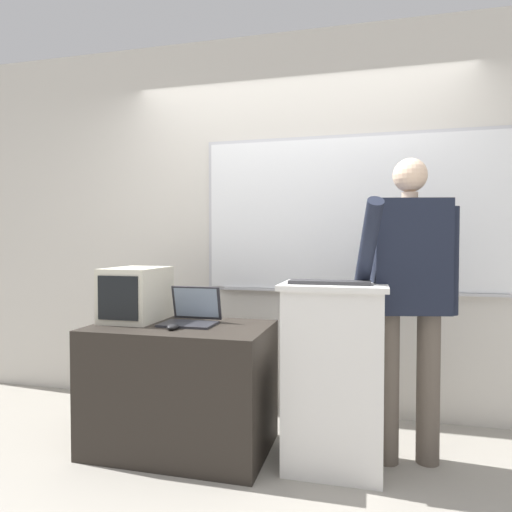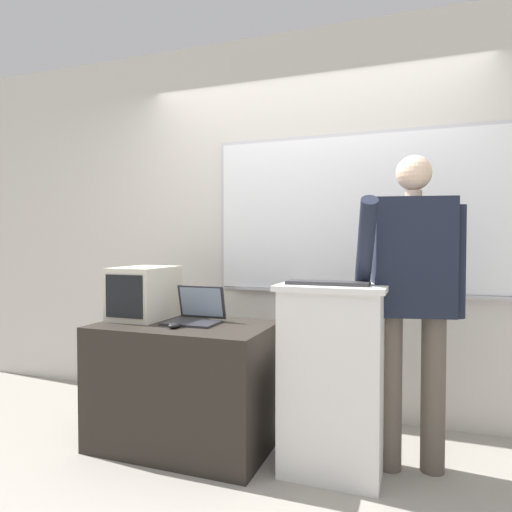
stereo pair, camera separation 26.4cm
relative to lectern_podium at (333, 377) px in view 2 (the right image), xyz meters
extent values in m
plane|color=gray|center=(-0.35, -0.46, -0.52)|extent=(30.00, 30.00, 0.00)
cube|color=beige|center=(-0.35, 0.86, 0.89)|extent=(6.40, 0.12, 2.83)
cube|color=#B7B7BC|center=(0.10, 0.80, 0.95)|extent=(2.26, 0.02, 1.14)
cube|color=white|center=(0.10, 0.79, 0.95)|extent=(2.21, 0.02, 1.09)
cube|color=#B7B7BC|center=(0.10, 0.78, 0.39)|extent=(1.99, 0.04, 0.02)
cube|color=silver|center=(0.00, 0.00, -0.02)|extent=(0.54, 0.41, 1.01)
cube|color=silver|center=(0.00, 0.00, 0.50)|extent=(0.58, 0.44, 0.03)
cube|color=#28231E|center=(-0.93, 0.00, -0.14)|extent=(1.08, 0.66, 0.76)
cylinder|color=brown|center=(0.30, 0.13, -0.09)|extent=(0.13, 0.13, 0.86)
cylinder|color=brown|center=(0.52, 0.18, -0.09)|extent=(0.13, 0.13, 0.86)
cube|color=black|center=(0.41, 0.16, 0.67)|extent=(0.46, 0.30, 0.65)
cylinder|color=beige|center=(0.41, 0.16, 1.01)|extent=(0.09, 0.09, 0.04)
sphere|color=beige|center=(0.41, 0.16, 1.13)|extent=(0.19, 0.19, 0.19)
cylinder|color=black|center=(0.18, -0.08, 0.71)|extent=(0.18, 0.45, 0.54)
cylinder|color=black|center=(0.64, 0.21, 0.64)|extent=(0.08, 0.08, 0.62)
cube|color=#28282D|center=(-0.88, 0.01, 0.25)|extent=(0.33, 0.23, 0.01)
cube|color=#28282D|center=(-0.88, 0.15, 0.36)|extent=(0.32, 0.06, 0.21)
cube|color=#8C9EB2|center=(-0.88, 0.14, 0.36)|extent=(0.29, 0.05, 0.19)
cube|color=#2D2D30|center=(-0.02, -0.06, 0.53)|extent=(0.44, 0.13, 0.02)
ellipsoid|color=black|center=(-0.91, -0.14, 0.26)|extent=(0.06, 0.10, 0.03)
cube|color=beige|center=(-1.28, 0.09, 0.41)|extent=(0.33, 0.44, 0.34)
cube|color=black|center=(-1.28, -0.13, 0.41)|extent=(0.27, 0.01, 0.27)
camera|label=1|loc=(0.20, -2.57, 0.75)|focal=32.00mm
camera|label=2|loc=(0.45, -2.49, 0.75)|focal=32.00mm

